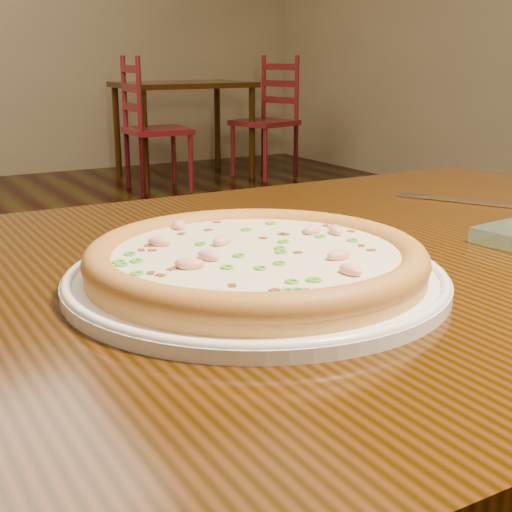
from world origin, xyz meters
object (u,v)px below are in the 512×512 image
chair_d (269,121)px  plate (256,277)px  hero_table (325,340)px  pizza (256,259)px  bg_table_right (183,94)px  chair_c (150,130)px

chair_d → plate: bearing=-121.2°
hero_table → pizza: (-0.12, -0.05, 0.13)m
bg_table_right → chair_c: bearing=-138.0°
chair_c → hero_table: bearing=-109.3°
hero_table → pizza: bearing=-157.4°
plate → bg_table_right: (2.04, 4.66, -0.10)m
plate → bg_table_right: plate is taller
pizza → bg_table_right: (2.04, 4.66, -0.12)m
bg_table_right → chair_c: size_ratio=1.05×
plate → pizza: 0.02m
plate → pizza: (-0.00, 0.00, 0.02)m
hero_table → bg_table_right: (1.92, 4.61, 0.00)m
pizza → chair_d: (2.68, 4.42, -0.34)m
plate → bg_table_right: 5.09m
pizza → chair_c: (1.59, 4.26, -0.34)m
plate → chair_d: chair_d is taller
plate → chair_c: (1.59, 4.26, -0.32)m
pizza → hero_table: bearing=22.6°
bg_table_right → chair_d: size_ratio=1.05×
chair_c → plate: bearing=-110.5°
hero_table → plate: 0.17m
chair_c → chair_d: 1.10m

